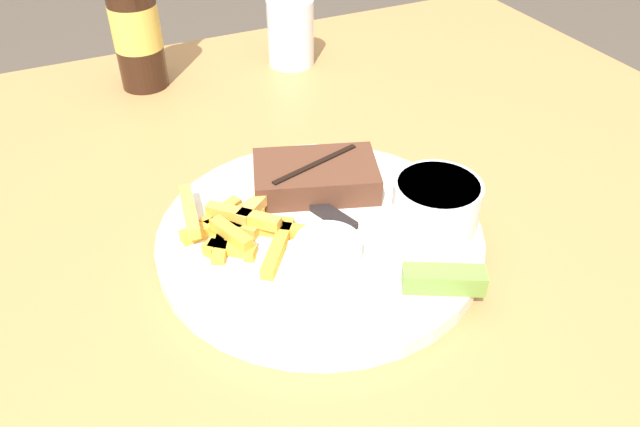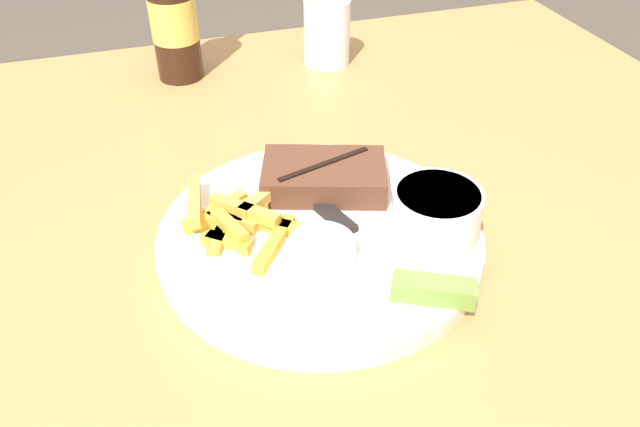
{
  "view_description": "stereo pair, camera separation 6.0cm",
  "coord_description": "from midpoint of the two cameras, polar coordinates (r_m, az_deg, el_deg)",
  "views": [
    {
      "loc": [
        -0.2,
        -0.43,
        1.17
      ],
      "look_at": [
        0.0,
        0.0,
        0.8
      ],
      "focal_mm": 35.0,
      "sensor_mm": 36.0,
      "label": 1
    },
    {
      "loc": [
        -0.14,
        -0.45,
        1.17
      ],
      "look_at": [
        0.0,
        0.0,
        0.8
      ],
      "focal_mm": 35.0,
      "sensor_mm": 36.0,
      "label": 2
    }
  ],
  "objects": [
    {
      "name": "steak_portion",
      "position": [
        0.66,
        -3.01,
        3.32
      ],
      "size": [
        0.15,
        0.12,
        0.03
      ],
      "color": "#512D1E",
      "rests_on": "dinner_plate"
    },
    {
      "name": "drinking_glass",
      "position": [
        0.97,
        -4.55,
        16.13
      ],
      "size": [
        0.07,
        0.07,
        0.1
      ],
      "color": "silver",
      "rests_on": "dining_table"
    },
    {
      "name": "coleslaw_cup",
      "position": [
        0.59,
        7.67,
        0.41
      ],
      "size": [
        0.08,
        0.08,
        0.06
      ],
      "color": "white",
      "rests_on": "dinner_plate"
    },
    {
      "name": "dining_table",
      "position": [
        0.68,
        -2.55,
        -8.1
      ],
      "size": [
        1.21,
        1.11,
        0.76
      ],
      "color": "#A87542",
      "rests_on": "ground_plane"
    },
    {
      "name": "fries_pile",
      "position": [
        0.61,
        -10.45,
        -1.26
      ],
      "size": [
        0.12,
        0.15,
        0.02
      ],
      "color": "gold",
      "rests_on": "dinner_plate"
    },
    {
      "name": "fork_utensil",
      "position": [
        0.59,
        -10.2,
        -4.03
      ],
      "size": [
        0.13,
        0.02,
        0.0
      ],
      "rotation": [
        0.0,
        0.0,
        6.36
      ],
      "color": "#B7B7BC",
      "rests_on": "dinner_plate"
    },
    {
      "name": "dipping_sauce_cup",
      "position": [
        0.57,
        -2.28,
        -3.46
      ],
      "size": [
        0.06,
        0.06,
        0.02
      ],
      "color": "silver",
      "rests_on": "dinner_plate"
    },
    {
      "name": "pickle_spear",
      "position": [
        0.55,
        8.22,
        -6.11
      ],
      "size": [
        0.07,
        0.05,
        0.02
      ],
      "color": "olive",
      "rests_on": "dinner_plate"
    },
    {
      "name": "knife_utensil",
      "position": [
        0.64,
        -3.8,
        1.08
      ],
      "size": [
        0.07,
        0.16,
        0.01
      ],
      "rotation": [
        0.0,
        0.0,
        1.89
      ],
      "color": "#B7B7BC",
      "rests_on": "dinner_plate"
    },
    {
      "name": "beer_bottle",
      "position": [
        0.92,
        -18.44,
        16.11
      ],
      "size": [
        0.07,
        0.07,
        0.26
      ],
      "color": "black",
      "rests_on": "dining_table"
    },
    {
      "name": "dinner_plate",
      "position": [
        0.62,
        -2.78,
        -2.23
      ],
      "size": [
        0.32,
        0.32,
        0.02
      ],
      "color": "silver",
      "rests_on": "dining_table"
    }
  ]
}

